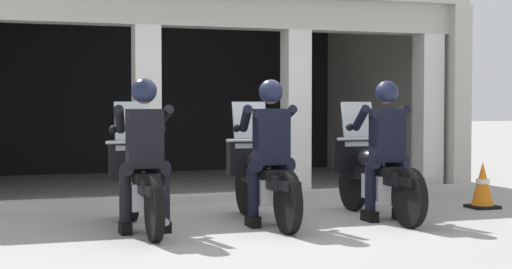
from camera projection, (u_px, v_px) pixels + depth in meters
name	position (u px, v px, depth m)	size (l,w,h in m)	color
ground_plane	(197.00, 192.00, 11.47)	(80.00, 80.00, 0.00)	#999993
station_building	(184.00, 72.00, 13.12)	(7.63, 5.10, 2.98)	black
kerb_strip	(234.00, 197.00, 10.34)	(7.13, 0.24, 0.12)	#B7B5AD
motorcycle_left	(140.00, 182.00, 8.11)	(0.62, 2.04, 1.35)	black
police_officer_left	(144.00, 141.00, 7.82)	(0.63, 0.61, 1.58)	black
motorcycle_center	(262.00, 178.00, 8.55)	(0.62, 2.04, 1.35)	black
police_officer_center	(270.00, 139.00, 8.26)	(0.63, 0.61, 1.58)	black
motorcycle_right	(374.00, 174.00, 8.94)	(0.62, 2.04, 1.35)	black
police_officer_right	(386.00, 138.00, 8.65)	(0.63, 0.61, 1.58)	black
traffic_cone_flank	(483.00, 186.00, 9.70)	(0.34, 0.34, 0.59)	black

